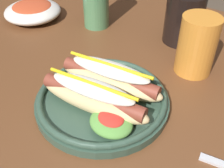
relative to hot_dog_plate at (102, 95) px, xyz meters
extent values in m
cube|color=brown|center=(0.03, 0.10, -0.04)|extent=(1.48, 0.88, 0.04)
cylinder|color=brown|center=(-0.62, 0.45, -0.41)|extent=(0.06, 0.06, 0.70)
cylinder|color=#334C3D|center=(0.00, 0.00, -0.02)|extent=(0.24, 0.24, 0.02)
torus|color=#334C3D|center=(0.00, 0.00, -0.01)|extent=(0.24, 0.24, 0.01)
ellipsoid|color=#E0C184|center=(0.00, -0.03, 0.01)|extent=(0.21, 0.08, 0.04)
cylinder|color=brown|center=(0.00, -0.03, 0.02)|extent=(0.19, 0.05, 0.03)
ellipsoid|color=silver|center=(0.00, -0.03, 0.04)|extent=(0.16, 0.06, 0.02)
cylinder|color=yellow|center=(0.00, -0.03, 0.05)|extent=(0.17, 0.03, 0.01)
ellipsoid|color=#E0C184|center=(-0.01, 0.03, 0.01)|extent=(0.21, 0.08, 0.04)
cylinder|color=brown|center=(-0.01, 0.03, 0.02)|extent=(0.19, 0.05, 0.03)
ellipsoid|color=silver|center=(-0.01, 0.03, 0.04)|extent=(0.16, 0.06, 0.02)
cylinder|color=yellow|center=(-0.01, 0.03, 0.05)|extent=(0.17, 0.03, 0.01)
ellipsoid|color=#5B9942|center=(0.05, -0.05, 0.00)|extent=(0.07, 0.06, 0.02)
ellipsoid|color=red|center=(0.05, -0.05, 0.01)|extent=(0.04, 0.04, 0.01)
cylinder|color=black|center=(0.01, 0.30, 0.03)|extent=(0.09, 0.09, 0.12)
cylinder|color=orange|center=(0.08, 0.20, 0.04)|extent=(0.08, 0.08, 0.12)
ellipsoid|color=silver|center=(-0.38, 0.17, 0.00)|extent=(0.16, 0.16, 0.04)
ellipsoid|color=#B74223|center=(-0.38, 0.17, 0.01)|extent=(0.11, 0.11, 0.02)
camera|label=1|loc=(0.24, -0.29, 0.33)|focal=44.67mm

